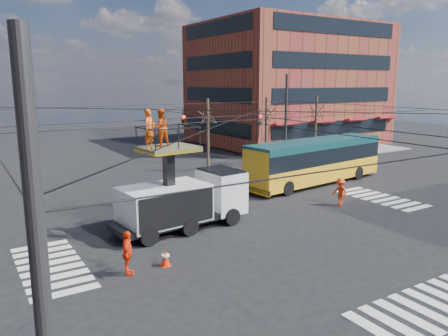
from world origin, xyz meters
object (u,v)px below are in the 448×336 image
city_bus (316,160)px  flagger (340,192)px  traffic_cone (166,258)px  worker_ground (128,253)px  utility_truck (183,189)px

city_bus → flagger: bearing=-125.7°
flagger → traffic_cone: bearing=-79.5°
traffic_cone → city_bus: bearing=26.7°
traffic_cone → worker_ground: 1.65m
utility_truck → flagger: utility_truck is taller
traffic_cone → flagger: flagger is taller
traffic_cone → flagger: size_ratio=0.42×
worker_ground → traffic_cone: bearing=-68.1°
utility_truck → flagger: size_ratio=4.30×
utility_truck → traffic_cone: bearing=-131.1°
city_bus → flagger: city_bus is taller
utility_truck → traffic_cone: size_ratio=10.29×
utility_truck → worker_ground: bearing=-143.9°
utility_truck → city_bus: utility_truck is taller
utility_truck → worker_ground: (-4.31, -3.86, -1.15)m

